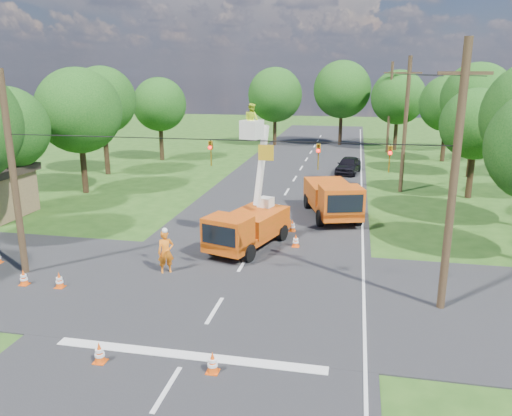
% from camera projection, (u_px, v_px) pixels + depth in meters
% --- Properties ---
extents(ground, '(140.00, 140.00, 0.00)m').
position_uv_depth(ground, '(287.00, 192.00, 37.96)').
color(ground, '#244916').
rests_on(ground, ground).
extents(road_main, '(12.00, 100.00, 0.06)m').
position_uv_depth(road_main, '(287.00, 192.00, 37.96)').
color(road_main, black).
rests_on(road_main, ground).
extents(road_cross, '(56.00, 10.00, 0.07)m').
position_uv_depth(road_cross, '(228.00, 290.00, 20.93)').
color(road_cross, black).
rests_on(road_cross, ground).
extents(stop_bar, '(9.00, 0.45, 0.02)m').
position_uv_depth(stop_bar, '(187.00, 357.00, 16.01)').
color(stop_bar, silver).
rests_on(stop_bar, ground).
extents(edge_line, '(0.12, 90.00, 0.02)m').
position_uv_depth(edge_line, '(362.00, 196.00, 36.90)').
color(edge_line, silver).
rests_on(edge_line, ground).
extents(bucket_truck, '(3.75, 6.12, 7.38)m').
position_uv_depth(bucket_truck, '(248.00, 219.00, 25.49)').
color(bucket_truck, '#DB470F').
rests_on(bucket_truck, ground).
extents(second_truck, '(4.10, 6.89, 2.43)m').
position_uv_depth(second_truck, '(333.00, 198.00, 31.06)').
color(second_truck, '#DB470F').
rests_on(second_truck, ground).
extents(ground_worker, '(0.87, 0.78, 2.00)m').
position_uv_depth(ground_worker, '(166.00, 252.00, 22.46)').
color(ground_worker, '#DA5A12').
rests_on(ground_worker, ground).
extents(distant_car, '(2.55, 4.71, 1.52)m').
position_uv_depth(distant_car, '(348.00, 165.00, 44.92)').
color(distant_car, black).
rests_on(distant_car, ground).
extents(traffic_cone_0, '(0.38, 0.38, 0.71)m').
position_uv_depth(traffic_cone_0, '(99.00, 353.00, 15.57)').
color(traffic_cone_0, '#E54D0C').
rests_on(traffic_cone_0, ground).
extents(traffic_cone_1, '(0.38, 0.38, 0.71)m').
position_uv_depth(traffic_cone_1, '(213.00, 363.00, 15.04)').
color(traffic_cone_1, '#E54D0C').
rests_on(traffic_cone_1, ground).
extents(traffic_cone_2, '(0.38, 0.38, 0.71)m').
position_uv_depth(traffic_cone_2, '(296.00, 241.00, 25.96)').
color(traffic_cone_2, '#E54D0C').
rests_on(traffic_cone_2, ground).
extents(traffic_cone_3, '(0.38, 0.38, 0.71)m').
position_uv_depth(traffic_cone_3, '(292.00, 226.00, 28.51)').
color(traffic_cone_3, '#E54D0C').
rests_on(traffic_cone_3, ground).
extents(traffic_cone_4, '(0.38, 0.38, 0.71)m').
position_uv_depth(traffic_cone_4, '(59.00, 280.00, 21.01)').
color(traffic_cone_4, '#E54D0C').
rests_on(traffic_cone_4, ground).
extents(traffic_cone_5, '(0.38, 0.38, 0.71)m').
position_uv_depth(traffic_cone_5, '(24.00, 278.00, 21.28)').
color(traffic_cone_5, '#E54D0C').
rests_on(traffic_cone_5, ground).
extents(traffic_cone_7, '(0.38, 0.38, 0.71)m').
position_uv_depth(traffic_cone_7, '(358.00, 202.00, 33.62)').
color(traffic_cone_7, '#E54D0C').
rests_on(traffic_cone_7, ground).
extents(pole_right_near, '(1.80, 0.30, 10.00)m').
position_uv_depth(pole_right_near, '(454.00, 179.00, 17.98)').
color(pole_right_near, '#4C3823').
rests_on(pole_right_near, ground).
extents(pole_right_mid, '(1.80, 0.30, 10.00)m').
position_uv_depth(pole_right_mid, '(405.00, 124.00, 36.91)').
color(pole_right_mid, '#4C3823').
rests_on(pole_right_mid, ground).
extents(pole_right_far, '(1.80, 0.30, 10.00)m').
position_uv_depth(pole_right_far, '(390.00, 107.00, 55.83)').
color(pole_right_far, '#4C3823').
rests_on(pole_right_far, ground).
extents(pole_left, '(0.30, 0.30, 9.00)m').
position_uv_depth(pole_left, '(13.00, 176.00, 21.55)').
color(pole_left, '#4C3823').
rests_on(pole_left, ground).
extents(signal_span, '(18.00, 0.29, 1.07)m').
position_uv_depth(signal_span, '(282.00, 152.00, 18.96)').
color(signal_span, black).
rests_on(signal_span, ground).
extents(tree_left_c, '(5.20, 5.20, 8.06)m').
position_uv_depth(tree_left_c, '(7.00, 129.00, 31.14)').
color(tree_left_c, '#382616').
rests_on(tree_left_c, ground).
extents(tree_left_d, '(6.20, 6.20, 9.24)m').
position_uv_depth(tree_left_d, '(79.00, 111.00, 36.36)').
color(tree_left_d, '#382616').
rests_on(tree_left_d, ground).
extents(tree_left_e, '(5.80, 5.80, 9.41)m').
position_uv_depth(tree_left_e, '(102.00, 100.00, 43.23)').
color(tree_left_e, '#382616').
rests_on(tree_left_e, ground).
extents(tree_left_f, '(5.40, 5.40, 8.40)m').
position_uv_depth(tree_left_f, '(160.00, 104.00, 50.63)').
color(tree_left_f, '#382616').
rests_on(tree_left_f, ground).
extents(tree_right_c, '(5.00, 5.00, 7.83)m').
position_uv_depth(tree_right_c, '(476.00, 124.00, 35.02)').
color(tree_right_c, '#382616').
rests_on(tree_right_c, ground).
extents(tree_right_d, '(6.00, 6.00, 9.70)m').
position_uv_depth(tree_right_d, '(477.00, 99.00, 41.93)').
color(tree_right_d, '#382616').
rests_on(tree_right_d, ground).
extents(tree_right_e, '(5.60, 5.60, 8.63)m').
position_uv_depth(tree_right_e, '(448.00, 104.00, 49.91)').
color(tree_right_e, '#382616').
rests_on(tree_right_e, ground).
extents(tree_far_a, '(6.60, 6.60, 9.50)m').
position_uv_depth(tree_far_a, '(275.00, 95.00, 60.94)').
color(tree_far_a, '#382616').
rests_on(tree_far_a, ground).
extents(tree_far_b, '(7.00, 7.00, 10.32)m').
position_uv_depth(tree_far_b, '(342.00, 90.00, 61.16)').
color(tree_far_b, '#382616').
rests_on(tree_far_b, ground).
extents(tree_far_c, '(6.20, 6.20, 9.18)m').
position_uv_depth(tree_far_c, '(398.00, 97.00, 57.28)').
color(tree_far_c, '#382616').
rests_on(tree_far_c, ground).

